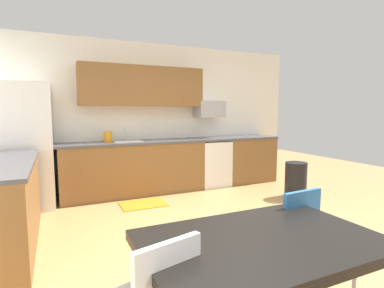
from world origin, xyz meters
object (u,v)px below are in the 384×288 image
object	(u,v)px
dining_table	(262,248)
microwave	(209,109)
trash_bin	(296,180)
refrigerator	(25,147)
chair_near_table	(313,238)
kettle	(108,137)
oven_range	(212,162)

from	to	relation	value
dining_table	microwave	bearing A→B (deg)	66.24
trash_bin	microwave	bearing A→B (deg)	122.28
dining_table	trash_bin	bearing A→B (deg)	43.13
trash_bin	dining_table	bearing A→B (deg)	-136.87
dining_table	trash_bin	distance (m)	3.61
refrigerator	dining_table	xyz separation A→B (m)	(1.49, -3.71, -0.27)
refrigerator	dining_table	world-z (taller)	refrigerator
microwave	chair_near_table	size ratio (longest dim) A/B	0.64
refrigerator	trash_bin	xyz separation A→B (m)	(4.11, -1.26, -0.64)
trash_bin	refrigerator	bearing A→B (deg)	162.99
refrigerator	chair_near_table	distance (m)	4.10
refrigerator	kettle	world-z (taller)	refrigerator
refrigerator	dining_table	bearing A→B (deg)	-68.16
chair_near_table	microwave	bearing A→B (deg)	74.12
refrigerator	kettle	bearing A→B (deg)	6.02
refrigerator	microwave	world-z (taller)	refrigerator
oven_range	refrigerator	bearing A→B (deg)	-178.57
microwave	kettle	distance (m)	2.03
oven_range	trash_bin	world-z (taller)	oven_range
oven_range	microwave	world-z (taller)	microwave
refrigerator	oven_range	distance (m)	3.24
chair_near_table	kettle	xyz separation A→B (m)	(-0.93, 3.59, 0.52)
refrigerator	chair_near_table	size ratio (longest dim) A/B	2.21
refrigerator	trash_bin	distance (m)	4.34
trash_bin	kettle	distance (m)	3.27
microwave	trash_bin	xyz separation A→B (m)	(0.91, -1.44, -1.20)
refrigerator	chair_near_table	bearing A→B (deg)	-57.96
dining_table	chair_near_table	bearing A→B (deg)	20.34
oven_range	chair_near_table	distance (m)	3.69
dining_table	trash_bin	world-z (taller)	dining_table
refrigerator	kettle	xyz separation A→B (m)	(1.23, 0.13, 0.08)
refrigerator	trash_bin	world-z (taller)	refrigerator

